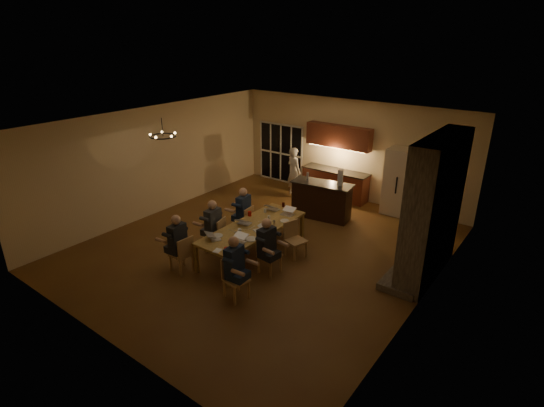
{
  "coord_description": "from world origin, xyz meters",
  "views": [
    {
      "loc": [
        5.95,
        -7.61,
        5.15
      ],
      "look_at": [
        0.02,
        0.3,
        1.11
      ],
      "focal_mm": 28.0,
      "sensor_mm": 36.0,
      "label": 1
    }
  ],
  "objects_px": {
    "person_left_near": "(178,243)",
    "bar_bottle": "(308,176)",
    "laptop_b": "(238,238)",
    "laptop_c": "(244,219)",
    "chair_left_mid": "(215,235)",
    "laptop_f": "(287,211)",
    "plate_left": "(217,236)",
    "chandelier": "(163,136)",
    "redcup_mid": "(250,214)",
    "plate_near": "(251,239)",
    "mug_mid": "(269,218)",
    "mug_front": "(240,231)",
    "person_left_mid": "(213,227)",
    "chair_right_near": "(236,279)",
    "refrigerator": "(401,182)",
    "plate_far": "(285,221)",
    "can_cola": "(283,205)",
    "person_left_far": "(244,212)",
    "bar_island": "(321,200)",
    "laptop_d": "(260,227)",
    "laptop_e": "(273,206)",
    "redcup_far": "(290,209)",
    "redcup_near": "(226,250)",
    "can_right": "(274,223)",
    "standing_person": "(294,172)",
    "chair_right_mid": "(270,255)",
    "can_silver": "(236,234)",
    "chair_left_far": "(243,222)",
    "bar_blender": "(340,178)",
    "person_right_near": "(234,267)",
    "person_right_mid": "(267,247)",
    "chair_left_near": "(181,254)",
    "chair_right_far": "(296,240)",
    "dining_table": "(253,240)"
  },
  "relations": [
    {
      "from": "chair_left_mid",
      "to": "laptop_f",
      "type": "bearing_deg",
      "value": 126.25
    },
    {
      "from": "can_silver",
      "to": "chair_right_near",
      "type": "bearing_deg",
      "value": -48.91
    },
    {
      "from": "chair_left_far",
      "to": "plate_near",
      "type": "height_order",
      "value": "chair_left_far"
    },
    {
      "from": "redcup_far",
      "to": "plate_near",
      "type": "relative_size",
      "value": 0.44
    },
    {
      "from": "person_left_near",
      "to": "redcup_near",
      "type": "xyz_separation_m",
      "value": [
        1.26,
        0.25,
        0.12
      ]
    },
    {
      "from": "person_left_near",
      "to": "person_left_mid",
      "type": "xyz_separation_m",
      "value": [
        0.03,
        1.12,
        0.0
      ]
    },
    {
      "from": "laptop_b",
      "to": "laptop_d",
      "type": "height_order",
      "value": "same"
    },
    {
      "from": "person_left_near",
      "to": "can_right",
      "type": "height_order",
      "value": "person_left_near"
    },
    {
      "from": "person_left_mid",
      "to": "can_cola",
      "type": "distance_m",
      "value": 2.08
    },
    {
      "from": "chair_left_far",
      "to": "laptop_c",
      "type": "relative_size",
      "value": 2.78
    },
    {
      "from": "mug_front",
      "to": "person_left_mid",
      "type": "bearing_deg",
      "value": -177.78
    },
    {
      "from": "chair_right_near",
      "to": "laptop_e",
      "type": "relative_size",
      "value": 2.78
    },
    {
      "from": "redcup_mid",
      "to": "bar_bottle",
      "type": "relative_size",
      "value": 0.5
    },
    {
      "from": "bar_bottle",
      "to": "chandelier",
      "type": "bearing_deg",
      "value": -120.73
    },
    {
      "from": "bar_island",
      "to": "redcup_mid",
      "type": "xyz_separation_m",
      "value": [
        -0.66,
        -2.5,
        0.27
      ]
    },
    {
      "from": "mug_front",
      "to": "bar_bottle",
      "type": "height_order",
      "value": "bar_bottle"
    },
    {
      "from": "laptop_b",
      "to": "laptop_c",
      "type": "distance_m",
      "value": 1.0
    },
    {
      "from": "plate_left",
      "to": "redcup_near",
      "type": "bearing_deg",
      "value": -33.0
    },
    {
      "from": "chair_right_near",
      "to": "mug_mid",
      "type": "distance_m",
      "value": 2.41
    },
    {
      "from": "bar_island",
      "to": "laptop_d",
      "type": "xyz_separation_m",
      "value": [
        0.12,
        -3.07,
        0.32
      ]
    },
    {
      "from": "laptop_e",
      "to": "redcup_mid",
      "type": "height_order",
      "value": "laptop_e"
    },
    {
      "from": "person_left_near",
      "to": "bar_bottle",
      "type": "xyz_separation_m",
      "value": [
        0.59,
        4.51,
        0.51
      ]
    },
    {
      "from": "laptop_e",
      "to": "can_right",
      "type": "bearing_deg",
      "value": 127.77
    },
    {
      "from": "standing_person",
      "to": "laptop_f",
      "type": "relative_size",
      "value": 5.16
    },
    {
      "from": "chair_left_mid",
      "to": "mug_mid",
      "type": "xyz_separation_m",
      "value": [
        0.93,
        1.0,
        0.36
      ]
    },
    {
      "from": "person_left_far",
      "to": "can_right",
      "type": "xyz_separation_m",
      "value": [
        1.2,
        -0.26,
        0.12
      ]
    },
    {
      "from": "laptop_c",
      "to": "bar_bottle",
      "type": "height_order",
      "value": "bar_bottle"
    },
    {
      "from": "mug_mid",
      "to": "plate_left",
      "type": "bearing_deg",
      "value": -104.97
    },
    {
      "from": "person_right_near",
      "to": "can_cola",
      "type": "bearing_deg",
      "value": 14.36
    },
    {
      "from": "person_left_far",
      "to": "mug_front",
      "type": "distance_m",
      "value": 1.35
    },
    {
      "from": "chair_right_mid",
      "to": "can_silver",
      "type": "height_order",
      "value": "chair_right_mid"
    },
    {
      "from": "chair_left_mid",
      "to": "can_cola",
      "type": "xyz_separation_m",
      "value": [
        0.75,
        1.89,
        0.37
      ]
    },
    {
      "from": "chair_left_mid",
      "to": "bar_blender",
      "type": "relative_size",
      "value": 1.94
    },
    {
      "from": "chair_left_near",
      "to": "redcup_mid",
      "type": "height_order",
      "value": "chair_left_near"
    },
    {
      "from": "person_left_mid",
      "to": "laptop_f",
      "type": "bearing_deg",
      "value": 140.13
    },
    {
      "from": "dining_table",
      "to": "person_left_near",
      "type": "distance_m",
      "value": 1.86
    },
    {
      "from": "chair_right_far",
      "to": "can_right",
      "type": "xyz_separation_m",
      "value": [
        -0.55,
        -0.15,
        0.37
      ]
    },
    {
      "from": "person_left_far",
      "to": "plate_left",
      "type": "xyz_separation_m",
      "value": [
        0.5,
        -1.52,
        0.07
      ]
    },
    {
      "from": "refrigerator",
      "to": "plate_far",
      "type": "bearing_deg",
      "value": -110.65
    },
    {
      "from": "person_right_near",
      "to": "laptop_b",
      "type": "bearing_deg",
      "value": 33.53
    },
    {
      "from": "bar_island",
      "to": "laptop_b",
      "type": "distance_m",
      "value": 3.8
    },
    {
      "from": "laptop_b",
      "to": "mug_mid",
      "type": "bearing_deg",
      "value": 94.36
    },
    {
      "from": "refrigerator",
      "to": "bar_island",
      "type": "height_order",
      "value": "refrigerator"
    },
    {
      "from": "person_right_mid",
      "to": "can_silver",
      "type": "relative_size",
      "value": 11.5
    },
    {
      "from": "redcup_mid",
      "to": "plate_near",
      "type": "height_order",
      "value": "redcup_mid"
    },
    {
      "from": "plate_left",
      "to": "chandelier",
      "type": "bearing_deg",
      "value": 170.53
    },
    {
      "from": "redcup_near",
      "to": "laptop_c",
      "type": "bearing_deg",
      "value": 115.31
    },
    {
      "from": "chair_right_far",
      "to": "mug_front",
      "type": "relative_size",
      "value": 8.9
    },
    {
      "from": "redcup_near",
      "to": "plate_near",
      "type": "height_order",
      "value": "redcup_near"
    },
    {
      "from": "standing_person",
      "to": "plate_far",
      "type": "xyz_separation_m",
      "value": [
        1.92,
        -3.25,
        -0.07
      ]
    }
  ]
}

